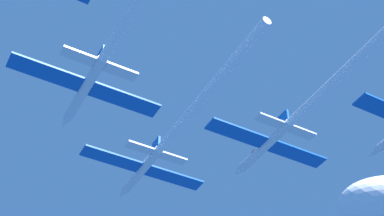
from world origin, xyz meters
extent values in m
cylinder|color=silver|center=(0.58, -0.10, 0.36)|extent=(1.24, 11.26, 1.24)
cone|color=silver|center=(0.58, 6.77, 0.36)|extent=(1.21, 2.48, 1.21)
ellipsoid|color=black|center=(0.58, 2.38, 0.88)|extent=(0.87, 2.25, 0.62)
cube|color=#0F51B2|center=(-4.32, -0.66, 0.36)|extent=(8.56, 2.48, 0.27)
cube|color=#0F51B2|center=(5.48, -0.66, 0.36)|extent=(8.56, 2.48, 0.27)
cube|color=#0F51B2|center=(0.58, -4.60, 1.88)|extent=(0.32, 2.03, 1.80)
cube|color=silver|center=(-1.96, -4.83, 0.36)|extent=(3.85, 1.49, 0.27)
cube|color=silver|center=(3.13, -4.83, 0.36)|extent=(3.85, 1.49, 0.27)
cylinder|color=white|center=(0.58, -18.68, 0.36)|extent=(1.12, 25.90, 1.12)
cylinder|color=silver|center=(-12.96, -13.42, -0.87)|extent=(1.24, 11.26, 1.24)
cone|color=silver|center=(-12.96, -6.55, -0.87)|extent=(1.21, 2.48, 1.21)
ellipsoid|color=black|center=(-12.96, -10.94, -0.34)|extent=(0.87, 2.25, 0.62)
cube|color=#0F51B2|center=(-17.86, -13.98, -0.87)|extent=(8.56, 2.48, 0.27)
cube|color=#0F51B2|center=(-8.06, -13.98, -0.87)|extent=(8.56, 2.48, 0.27)
cube|color=#0F51B2|center=(-12.96, -17.93, 0.66)|extent=(0.32, 2.03, 1.80)
cube|color=silver|center=(-15.50, -18.15, -0.87)|extent=(3.85, 1.49, 0.27)
cube|color=silver|center=(-10.41, -18.15, -0.87)|extent=(3.85, 1.49, 0.27)
cylinder|color=silver|center=(13.06, -12.99, 0.67)|extent=(1.24, 11.26, 1.24)
cone|color=silver|center=(13.06, -6.11, 0.67)|extent=(1.21, 2.48, 1.21)
ellipsoid|color=black|center=(13.06, -10.51, 1.19)|extent=(0.87, 2.25, 0.62)
cube|color=#0F51B2|center=(8.16, -13.55, 0.67)|extent=(8.56, 2.48, 0.27)
cube|color=#0F51B2|center=(17.96, -13.55, 0.67)|extent=(8.56, 2.48, 0.27)
cube|color=#0F51B2|center=(13.06, -17.49, 2.19)|extent=(0.32, 2.03, 1.80)
cube|color=silver|center=(10.51, -17.72, 0.67)|extent=(3.85, 1.49, 0.27)
cube|color=silver|center=(15.61, -17.72, 0.67)|extent=(3.85, 1.49, 0.27)
cylinder|color=white|center=(13.06, -32.16, 0.67)|extent=(1.12, 27.08, 1.12)
cone|color=silver|center=(26.53, -19.41, 0.19)|extent=(1.21, 2.48, 1.21)
camera|label=1|loc=(-25.66, -62.78, -47.27)|focal=54.01mm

